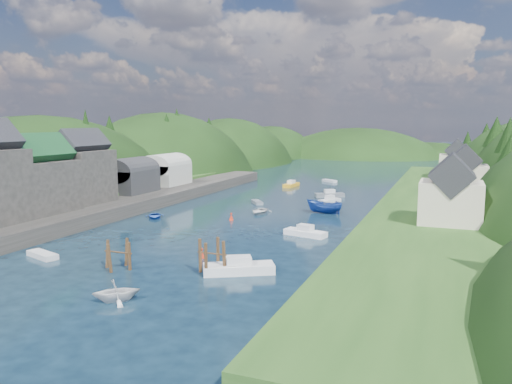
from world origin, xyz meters
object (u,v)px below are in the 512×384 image
at_px(piling_cluster_far, 212,260).
at_px(channel_buoy_near, 202,254).
at_px(channel_buoy_far, 231,217).
at_px(piling_cluster_near, 118,258).

height_order(piling_cluster_far, channel_buoy_near, piling_cluster_far).
bearing_deg(channel_buoy_near, channel_buoy_far, 105.53).
xyz_separation_m(piling_cluster_far, channel_buoy_near, (-3.48, 4.54, -0.90)).
distance_m(piling_cluster_near, channel_buoy_near, 8.72).
distance_m(piling_cluster_near, piling_cluster_far, 9.49).
bearing_deg(channel_buoy_far, piling_cluster_near, -90.54).
xyz_separation_m(piling_cluster_near, channel_buoy_near, (5.80, 6.47, -0.66)).
height_order(piling_cluster_near, channel_buoy_near, piling_cluster_near).
relative_size(channel_buoy_near, channel_buoy_far, 1.00).
relative_size(piling_cluster_near, channel_buoy_far, 3.10).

